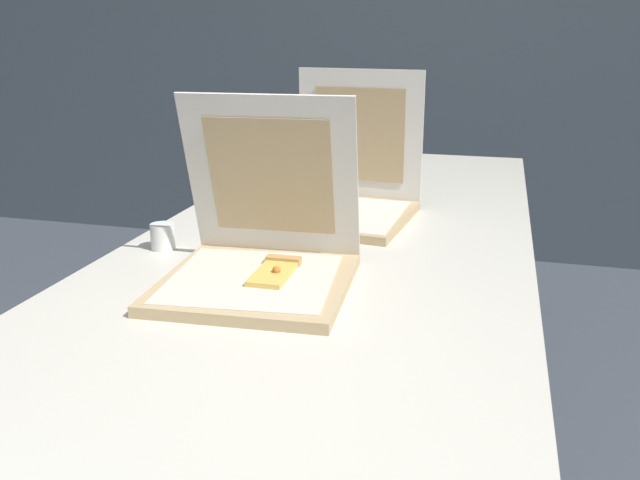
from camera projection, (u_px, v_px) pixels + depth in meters
wall_back at (435, 12)px, 3.48m from camera, size 10.00×0.10×2.60m
table at (331, 258)px, 1.61m from camera, size 0.93×2.42×0.74m
pizza_box_front at (260, 258)px, 1.32m from camera, size 0.38×0.38×0.37m
pizza_box_middle at (343, 197)px, 1.79m from camera, size 0.39×0.40×0.38m
cup_white_near_center at (163, 236)px, 1.53m from camera, size 0.06×0.06×0.06m
cup_white_far at (294, 185)px, 2.03m from camera, size 0.06×0.06×0.06m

